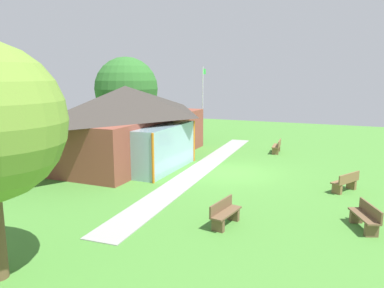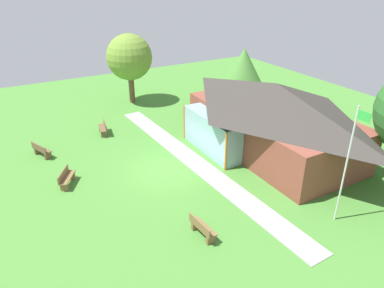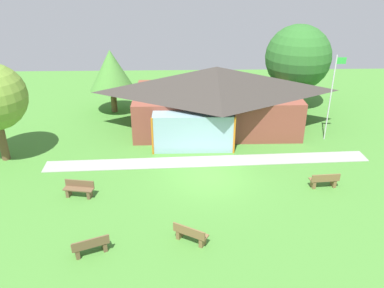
{
  "view_description": "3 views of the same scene",
  "coord_description": "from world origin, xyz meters",
  "px_view_note": "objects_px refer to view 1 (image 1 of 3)",
  "views": [
    {
      "loc": [
        -17.93,
        -5.19,
        4.93
      ],
      "look_at": [
        -0.63,
        2.06,
        1.45
      ],
      "focal_mm": 34.76,
      "sensor_mm": 36.0,
      "label": 1
    },
    {
      "loc": [
        16.2,
        -7.53,
        10.4
      ],
      "look_at": [
        -0.25,
        1.76,
        1.13
      ],
      "focal_mm": 33.57,
      "sensor_mm": 36.0,
      "label": 2
    },
    {
      "loc": [
        -1.54,
        -18.75,
        11.08
      ],
      "look_at": [
        -0.97,
        1.44,
        1.34
      ],
      "focal_mm": 37.24,
      "sensor_mm": 36.0,
      "label": 3
    }
  ],
  "objects_px": {
    "pavilion": "(128,121)",
    "bench_mid_right": "(277,147)",
    "bench_front_left": "(365,218)",
    "bench_front_center": "(346,183)",
    "tree_behind_pavilion_right": "(126,89)",
    "flagpole": "(203,101)",
    "bench_mid_left": "(225,214)"
  },
  "relations": [
    {
      "from": "pavilion",
      "to": "bench_mid_right",
      "type": "height_order",
      "value": "pavilion"
    },
    {
      "from": "pavilion",
      "to": "bench_front_left",
      "type": "height_order",
      "value": "pavilion"
    },
    {
      "from": "pavilion",
      "to": "bench_front_left",
      "type": "xyz_separation_m",
      "value": [
        -6.0,
        -12.73,
        -1.84
      ]
    },
    {
      "from": "bench_front_center",
      "to": "tree_behind_pavilion_right",
      "type": "distance_m",
      "value": 18.8
    },
    {
      "from": "bench_front_left",
      "to": "bench_front_center",
      "type": "xyz_separation_m",
      "value": [
        4.05,
        0.63,
        0.0
      ]
    },
    {
      "from": "pavilion",
      "to": "bench_front_center",
      "type": "height_order",
      "value": "pavilion"
    },
    {
      "from": "bench_mid_right",
      "to": "tree_behind_pavilion_right",
      "type": "height_order",
      "value": "tree_behind_pavilion_right"
    },
    {
      "from": "bench_mid_right",
      "to": "bench_front_center",
      "type": "bearing_deg",
      "value": -153.69
    },
    {
      "from": "bench_mid_right",
      "to": "bench_front_left",
      "type": "distance_m",
      "value": 12.09
    },
    {
      "from": "pavilion",
      "to": "flagpole",
      "type": "relative_size",
      "value": 2.15
    },
    {
      "from": "bench_front_left",
      "to": "tree_behind_pavilion_right",
      "type": "height_order",
      "value": "tree_behind_pavilion_right"
    },
    {
      "from": "tree_behind_pavilion_right",
      "to": "pavilion",
      "type": "bearing_deg",
      "value": -147.22
    },
    {
      "from": "bench_mid_left",
      "to": "pavilion",
      "type": "bearing_deg",
      "value": -121.59
    },
    {
      "from": "pavilion",
      "to": "bench_front_center",
      "type": "xyz_separation_m",
      "value": [
        -1.95,
        -12.1,
        -1.84
      ]
    },
    {
      "from": "flagpole",
      "to": "tree_behind_pavilion_right",
      "type": "distance_m",
      "value": 6.35
    },
    {
      "from": "bench_mid_right",
      "to": "tree_behind_pavilion_right",
      "type": "xyz_separation_m",
      "value": [
        1.52,
        12.2,
        3.47
      ]
    },
    {
      "from": "flagpole",
      "to": "bench_front_left",
      "type": "xyz_separation_m",
      "value": [
        -13.14,
        -10.72,
        -2.66
      ]
    },
    {
      "from": "bench_front_left",
      "to": "bench_front_center",
      "type": "height_order",
      "value": "same"
    },
    {
      "from": "flagpole",
      "to": "bench_mid_left",
      "type": "xyz_separation_m",
      "value": [
        -14.58,
        -6.42,
        -2.66
      ]
    },
    {
      "from": "bench_front_center",
      "to": "bench_mid_left",
      "type": "bearing_deg",
      "value": 176.66
    },
    {
      "from": "flagpole",
      "to": "bench_front_left",
      "type": "distance_m",
      "value": 17.17
    },
    {
      "from": "bench_mid_left",
      "to": "bench_front_left",
      "type": "relative_size",
      "value": 1.0
    },
    {
      "from": "bench_mid_right",
      "to": "bench_front_left",
      "type": "bearing_deg",
      "value": -160.88
    },
    {
      "from": "flagpole",
      "to": "tree_behind_pavilion_right",
      "type": "height_order",
      "value": "tree_behind_pavilion_right"
    },
    {
      "from": "pavilion",
      "to": "tree_behind_pavilion_right",
      "type": "xyz_separation_m",
      "value": [
        6.63,
        4.27,
        1.63
      ]
    },
    {
      "from": "pavilion",
      "to": "tree_behind_pavilion_right",
      "type": "relative_size",
      "value": 1.87
    },
    {
      "from": "flagpole",
      "to": "bench_front_center",
      "type": "height_order",
      "value": "flagpole"
    },
    {
      "from": "bench_mid_left",
      "to": "tree_behind_pavilion_right",
      "type": "relative_size",
      "value": 0.24
    },
    {
      "from": "pavilion",
      "to": "bench_mid_right",
      "type": "relative_size",
      "value": 7.79
    },
    {
      "from": "bench_mid_left",
      "to": "bench_front_left",
      "type": "bearing_deg",
      "value": 118.3
    },
    {
      "from": "pavilion",
      "to": "flagpole",
      "type": "height_order",
      "value": "flagpole"
    },
    {
      "from": "bench_front_left",
      "to": "tree_behind_pavilion_right",
      "type": "xyz_separation_m",
      "value": [
        12.63,
        17.0,
        3.47
      ]
    }
  ]
}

